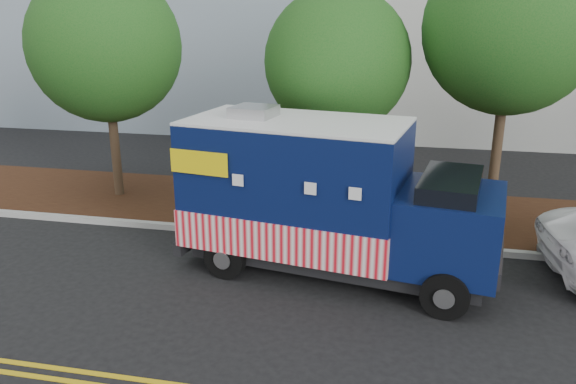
# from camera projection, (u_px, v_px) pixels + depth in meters

# --- Properties ---
(ground) EXTENTS (120.00, 120.00, 0.00)m
(ground) POSITION_uv_depth(u_px,v_px,m) (257.00, 261.00, 12.49)
(ground) COLOR black
(ground) RESTS_ON ground
(curb) EXTENTS (120.00, 0.18, 0.15)m
(curb) POSITION_uv_depth(u_px,v_px,m) (271.00, 235.00, 13.77)
(curb) COLOR #9E9E99
(curb) RESTS_ON ground
(mulch_strip) EXTENTS (120.00, 4.00, 0.15)m
(mulch_strip) POSITION_uv_depth(u_px,v_px,m) (289.00, 207.00, 15.73)
(mulch_strip) COLOR black
(mulch_strip) RESTS_ON ground
(tree_a) EXTENTS (4.15, 4.15, 6.47)m
(tree_a) POSITION_uv_depth(u_px,v_px,m) (105.00, 46.00, 15.28)
(tree_a) COLOR #38281C
(tree_a) RESTS_ON ground
(tree_b) EXTENTS (3.75, 3.75, 5.94)m
(tree_b) POSITION_uv_depth(u_px,v_px,m) (337.00, 62.00, 14.36)
(tree_b) COLOR #38281C
(tree_b) RESTS_ON ground
(tree_c) EXTENTS (4.22, 4.22, 7.04)m
(tree_c) POSITION_uv_depth(u_px,v_px,m) (511.00, 28.00, 13.51)
(tree_c) COLOR #38281C
(tree_c) RESTS_ON ground
(sign_post) EXTENTS (0.06, 0.06, 2.40)m
(sign_post) POSITION_uv_depth(u_px,v_px,m) (199.00, 179.00, 14.37)
(sign_post) COLOR #473828
(sign_post) RESTS_ON ground
(food_truck) EXTENTS (6.81, 3.43, 3.44)m
(food_truck) POSITION_uv_depth(u_px,v_px,m) (322.00, 201.00, 11.64)
(food_truck) COLOR black
(food_truck) RESTS_ON ground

